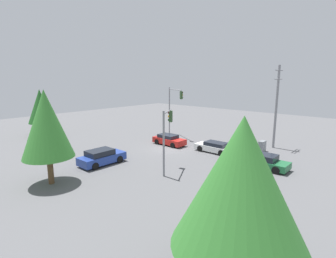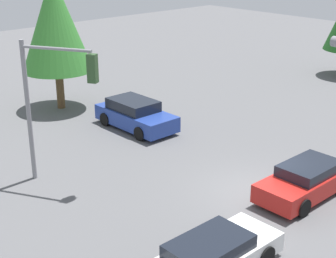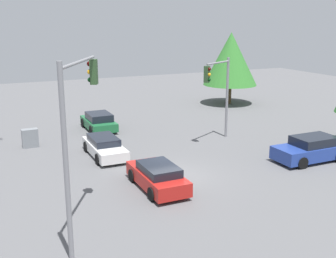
% 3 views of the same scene
% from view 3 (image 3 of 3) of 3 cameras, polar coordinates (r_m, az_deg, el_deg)
% --- Properties ---
extents(ground_plane, '(80.00, 80.00, 0.00)m').
position_cam_3_polar(ground_plane, '(22.70, 0.70, -6.52)').
color(ground_plane, '#5B5B5E').
extents(sedan_red, '(1.88, 4.28, 1.30)m').
position_cam_3_polar(sedan_red, '(21.02, -1.43, -6.42)').
color(sedan_red, red).
rests_on(sedan_red, ground_plane).
extents(sedan_blue, '(4.52, 2.05, 1.48)m').
position_cam_3_polar(sedan_blue, '(26.46, 18.82, -2.59)').
color(sedan_blue, '#233D93').
rests_on(sedan_blue, ground_plane).
extents(sedan_white, '(1.85, 4.45, 1.21)m').
position_cam_3_polar(sedan_white, '(26.21, -8.60, -2.38)').
color(sedan_white, silver).
rests_on(sedan_white, ground_plane).
extents(sedan_green, '(2.00, 4.07, 1.33)m').
position_cam_3_polar(sedan_green, '(32.49, -9.36, 0.99)').
color(sedan_green, '#1E6638').
rests_on(sedan_green, ground_plane).
extents(traffic_signal_main, '(2.42, 4.27, 6.92)m').
position_cam_3_polar(traffic_signal_main, '(15.69, -12.14, 1.73)').
color(traffic_signal_main, gray).
rests_on(traffic_signal_main, ground_plane).
extents(traffic_signal_cross, '(2.80, 1.75, 5.66)m').
position_cam_3_polar(traffic_signal_cross, '(28.81, 6.94, 5.85)').
color(traffic_signal_cross, gray).
rests_on(traffic_signal_cross, ground_plane).
extents(electrical_cabinet, '(1.03, 0.55, 1.23)m').
position_cam_3_polar(electrical_cabinet, '(29.16, -18.18, -1.18)').
color(electrical_cabinet, gray).
rests_on(electrical_cabinet, ground_plane).
extents(tree_behind, '(5.27, 5.27, 7.03)m').
position_cam_3_polar(tree_behind, '(42.24, 8.48, 9.38)').
color(tree_behind, '#4C3823').
rests_on(tree_behind, ground_plane).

